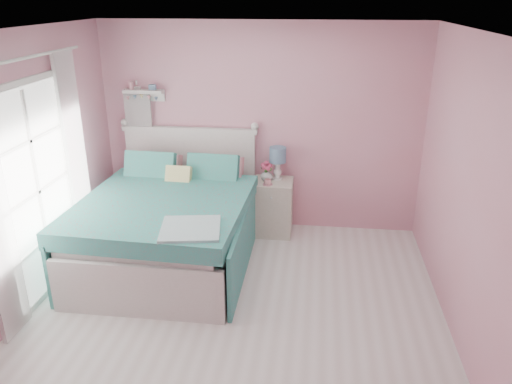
% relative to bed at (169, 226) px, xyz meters
% --- Properties ---
extents(floor, '(4.50, 4.50, 0.00)m').
position_rel_bed_xyz_m(floor, '(0.90, -1.13, -0.43)').
color(floor, silver).
rests_on(floor, ground).
extents(room_shell, '(4.50, 4.50, 4.50)m').
position_rel_bed_xyz_m(room_shell, '(0.90, -1.13, 1.16)').
color(room_shell, pink).
rests_on(room_shell, floor).
extents(bed, '(1.84, 2.28, 1.30)m').
position_rel_bed_xyz_m(bed, '(0.00, 0.00, 0.00)').
color(bed, silver).
rests_on(bed, floor).
extents(nightstand, '(0.49, 0.48, 0.70)m').
position_rel_bed_xyz_m(nightstand, '(1.10, 0.87, -0.07)').
color(nightstand, beige).
rests_on(nightstand, floor).
extents(table_lamp, '(0.21, 0.21, 0.42)m').
position_rel_bed_xyz_m(table_lamp, '(1.14, 0.95, 0.57)').
color(table_lamp, white).
rests_on(table_lamp, nightstand).
extents(vase, '(0.17, 0.17, 0.15)m').
position_rel_bed_xyz_m(vase, '(1.01, 0.88, 0.36)').
color(vase, silver).
rests_on(vase, nightstand).
extents(teacup, '(0.10, 0.10, 0.07)m').
position_rel_bed_xyz_m(teacup, '(1.04, 0.73, 0.31)').
color(teacup, pink).
rests_on(teacup, nightstand).
extents(roses, '(0.14, 0.11, 0.12)m').
position_rel_bed_xyz_m(roses, '(1.01, 0.88, 0.47)').
color(roses, '#D54971').
rests_on(roses, vase).
extents(wall_shelf, '(0.50, 0.15, 0.25)m').
position_rel_bed_xyz_m(wall_shelf, '(-0.55, 1.06, 1.31)').
color(wall_shelf, silver).
rests_on(wall_shelf, room_shell).
extents(hanging_dress, '(0.34, 0.03, 0.72)m').
position_rel_bed_xyz_m(hanging_dress, '(-0.65, 1.05, 0.97)').
color(hanging_dress, white).
rests_on(hanging_dress, room_shell).
extents(french_door, '(0.04, 1.32, 2.16)m').
position_rel_bed_xyz_m(french_door, '(-1.07, -0.73, 0.65)').
color(french_door, silver).
rests_on(french_door, floor).
extents(curtain_far, '(0.04, 0.40, 2.32)m').
position_rel_bed_xyz_m(curtain_far, '(-1.02, 0.02, 0.75)').
color(curtain_far, white).
rests_on(curtain_far, floor).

